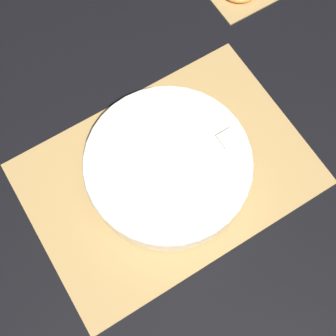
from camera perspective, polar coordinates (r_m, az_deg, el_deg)
The scene contains 3 objects.
ground_plane at distance 0.84m, azimuth 0.00°, elevation -0.75°, with size 6.00×6.00×0.00m, color black.
bamboo_mat_center at distance 0.84m, azimuth 0.00°, elevation -0.67°, with size 0.50×0.35×0.01m.
fruit_salad_bowl at distance 0.81m, azimuth 0.03°, elevation 0.30°, with size 0.29×0.29×0.07m.
Camera 1 is at (0.15, 0.25, 0.79)m, focal length 50.00 mm.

